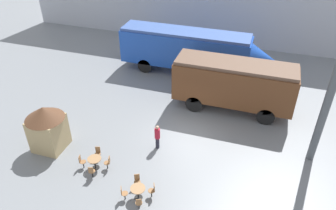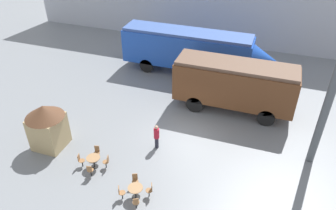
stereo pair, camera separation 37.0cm
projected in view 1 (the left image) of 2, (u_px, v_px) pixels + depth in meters
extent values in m
plane|color=gray|center=(185.00, 137.00, 21.38)|extent=(80.00, 80.00, 0.00)
cube|color=#B2B7C1|center=(230.00, 1.00, 31.32)|extent=(44.00, 0.15, 9.00)
cube|color=blue|center=(185.00, 49.00, 27.66)|extent=(10.91, 2.46, 2.75)
cone|color=blue|center=(263.00, 60.00, 26.00)|extent=(2.00, 2.33, 2.33)
cube|color=#3A579D|center=(185.00, 32.00, 26.82)|extent=(10.69, 2.26, 0.24)
cylinder|color=black|center=(219.00, 78.00, 26.77)|extent=(1.24, 0.12, 1.24)
cylinder|color=black|center=(224.00, 65.00, 28.61)|extent=(1.24, 0.12, 1.24)
cylinder|color=black|center=(144.00, 66.00, 28.44)|extent=(1.24, 0.12, 1.24)
cylinder|color=black|center=(154.00, 55.00, 30.29)|extent=(1.24, 0.12, 1.24)
cube|color=brown|center=(234.00, 83.00, 22.94)|extent=(8.34, 2.58, 2.69)
cube|color=brown|center=(236.00, 64.00, 22.12)|extent=(8.18, 2.37, 0.24)
cylinder|color=black|center=(265.00, 117.00, 22.19)|extent=(1.24, 0.12, 1.24)
cylinder|color=black|center=(268.00, 99.00, 24.13)|extent=(1.24, 0.12, 1.24)
cylinder|color=black|center=(194.00, 104.00, 23.47)|extent=(1.24, 0.12, 1.24)
cylinder|color=black|center=(202.00, 88.00, 25.41)|extent=(1.24, 0.12, 1.24)
cylinder|color=black|center=(96.00, 168.00, 19.07)|extent=(0.44, 0.44, 0.02)
cylinder|color=black|center=(95.00, 163.00, 18.87)|extent=(0.08, 0.08, 0.67)
cylinder|color=#9E754C|center=(94.00, 159.00, 18.68)|extent=(0.80, 0.80, 0.03)
cylinder|color=black|center=(138.00, 198.00, 17.24)|extent=(0.44, 0.44, 0.02)
cylinder|color=black|center=(138.00, 193.00, 17.05)|extent=(0.08, 0.08, 0.68)
cylinder|color=#9E754C|center=(138.00, 188.00, 16.85)|extent=(0.79, 0.79, 0.03)
cylinder|color=black|center=(83.00, 165.00, 18.98)|extent=(0.06, 0.06, 0.42)
cylinder|color=olive|center=(83.00, 162.00, 18.86)|extent=(0.36, 0.36, 0.03)
cube|color=olive|center=(80.00, 159.00, 18.74)|extent=(0.11, 0.29, 0.42)
cylinder|color=black|center=(92.00, 174.00, 18.37)|extent=(0.06, 0.06, 0.42)
cylinder|color=olive|center=(92.00, 171.00, 18.25)|extent=(0.36, 0.36, 0.03)
cube|color=olive|center=(91.00, 170.00, 18.00)|extent=(0.29, 0.11, 0.42)
cylinder|color=black|center=(107.00, 166.00, 18.92)|extent=(0.06, 0.06, 0.42)
cylinder|color=olive|center=(107.00, 163.00, 18.80)|extent=(0.36, 0.36, 0.03)
cube|color=olive|center=(109.00, 160.00, 18.67)|extent=(0.11, 0.29, 0.42)
cylinder|color=black|center=(98.00, 157.00, 19.53)|extent=(0.06, 0.06, 0.42)
cylinder|color=olive|center=(98.00, 154.00, 19.41)|extent=(0.36, 0.36, 0.03)
cube|color=olive|center=(98.00, 149.00, 19.41)|extent=(0.29, 0.11, 0.42)
cylinder|color=black|center=(125.00, 196.00, 17.05)|extent=(0.06, 0.06, 0.42)
cylinder|color=olive|center=(125.00, 193.00, 16.93)|extent=(0.36, 0.36, 0.03)
cube|color=olive|center=(121.00, 191.00, 16.78)|extent=(0.16, 0.28, 0.42)
cylinder|color=black|center=(139.00, 206.00, 16.56)|extent=(0.06, 0.06, 0.42)
cylinder|color=olive|center=(139.00, 203.00, 16.43)|extent=(0.36, 0.36, 0.03)
cube|color=olive|center=(139.00, 202.00, 16.18)|extent=(0.28, 0.16, 0.42)
cylinder|color=black|center=(152.00, 194.00, 17.20)|extent=(0.06, 0.06, 0.42)
cylinder|color=olive|center=(151.00, 191.00, 17.08)|extent=(0.36, 0.36, 0.03)
cube|color=olive|center=(154.00, 187.00, 16.97)|extent=(0.16, 0.28, 0.42)
cylinder|color=black|center=(138.00, 185.00, 17.70)|extent=(0.06, 0.06, 0.42)
cylinder|color=olive|center=(137.00, 182.00, 17.58)|extent=(0.36, 0.36, 0.03)
cube|color=olive|center=(137.00, 177.00, 17.58)|extent=(0.28, 0.16, 0.42)
cylinder|color=#262633|center=(157.00, 143.00, 20.34)|extent=(0.24, 0.24, 0.78)
cylinder|color=#B2192D|center=(157.00, 133.00, 19.93)|extent=(0.34, 0.34, 0.69)
sphere|color=tan|center=(157.00, 127.00, 19.68)|extent=(0.22, 0.22, 0.22)
cube|color=tan|center=(49.00, 133.00, 20.00)|extent=(1.80, 1.80, 2.20)
cone|color=brown|center=(44.00, 113.00, 19.16)|extent=(2.34, 2.34, 0.80)
cylinder|color=#4C5156|center=(327.00, 103.00, 17.54)|extent=(0.44, 0.44, 8.00)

